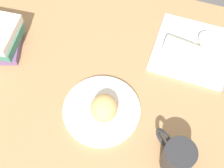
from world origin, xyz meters
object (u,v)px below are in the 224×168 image
breakfast_wrap (182,49)px  coffee_mug (177,156)px  round_plate (102,110)px  sauce_cup (206,40)px  scone_pastry (104,108)px  square_plate (191,50)px

breakfast_wrap → coffee_mug: (-5.99, 35.37, 0.61)cm
round_plate → coffee_mug: (-24.22, 8.09, 4.32)cm
sauce_cup → coffee_mug: coffee_mug is taller
round_plate → breakfast_wrap: breakfast_wrap is taller
scone_pastry → sauce_cup: (-24.03, -35.10, -1.47)cm
square_plate → breakfast_wrap: bearing=46.1°
scone_pastry → round_plate: bearing=-32.6°
coffee_mug → sauce_cup: bearing=-91.2°
scone_pastry → breakfast_wrap: 32.81cm
round_plate → scone_pastry: scone_pastry is taller
sauce_cup → breakfast_wrap: bearing=46.1°
round_plate → coffee_mug: coffee_mug is taller
scone_pastry → coffee_mug: 24.30cm
sauce_cup → round_plate: bearing=53.9°
sauce_cup → breakfast_wrap: 10.00cm
scone_pastry → square_plate: size_ratio=0.36×
round_plate → sauce_cup: 42.66cm
sauce_cup → coffee_mug: size_ratio=0.45×
sauce_cup → coffee_mug: (0.88, 42.51, 1.94)cm
scone_pastry → coffee_mug: size_ratio=0.72×
scone_pastry → coffee_mug: (-23.15, 7.40, 0.48)cm
scone_pastry → breakfast_wrap: scone_pastry is taller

